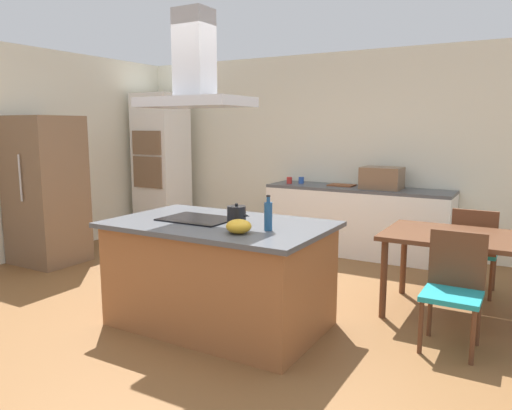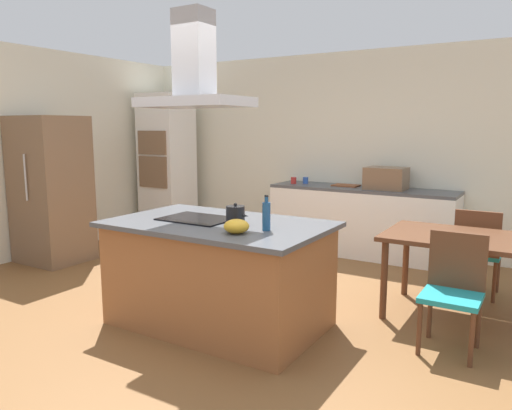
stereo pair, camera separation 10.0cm
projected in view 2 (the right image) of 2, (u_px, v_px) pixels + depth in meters
The scene contains 19 objects.
ground at pixel (297, 278), 5.50m from camera, with size 16.00×16.00×0.00m, color brown.
wall_back at pixel (355, 151), 6.76m from camera, with size 7.20×0.10×2.70m, color silver.
wall_left at pixel (54, 152), 6.63m from camera, with size 0.10×8.80×2.70m, color silver.
kitchen_island at pixel (219, 273), 4.16m from camera, with size 1.83×1.14×0.90m.
cooktop at pixel (197, 219), 4.20m from camera, with size 0.60×0.44×0.01m, color black.
tea_kettle at pixel (236, 215), 3.95m from camera, with size 0.20×0.15×0.18m.
olive_oil_bottle at pixel (266, 216), 3.74m from camera, with size 0.06×0.06×0.27m.
mixing_bowl at pixel (236, 226), 3.65m from camera, with size 0.19×0.19×0.11m, color gold.
back_counter at pixel (361, 221), 6.46m from camera, with size 2.42×0.62×0.90m.
countertop_microwave at pixel (386, 178), 6.21m from camera, with size 0.50×0.38×0.28m, color brown.
coffee_mug_red at pixel (294, 180), 6.84m from camera, with size 0.08×0.08×0.09m, color red.
coffee_mug_blue at pixel (306, 180), 6.85m from camera, with size 0.08×0.08×0.09m, color #2D56B2.
cutting_board at pixel (346, 185), 6.56m from camera, with size 0.34×0.24×0.02m, color brown.
wall_oven_stack at pixel (167, 164), 7.78m from camera, with size 0.70×0.66×2.20m.
refrigerator at pixel (51, 190), 6.10m from camera, with size 0.80×0.73×1.82m.
dining_table at pixel (469, 246), 4.24m from camera, with size 1.40×0.90×0.75m.
chair_facing_island at pixel (454, 284), 3.70m from camera, with size 0.42×0.42×0.89m.
chair_facing_back_wall at pixel (478, 247), 4.83m from camera, with size 0.42×0.42×0.89m.
range_hood at pixel (194, 76), 4.01m from camera, with size 0.90×0.55×0.78m.
Camera 2 is at (2.36, -3.27, 1.69)m, focal length 34.23 mm.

